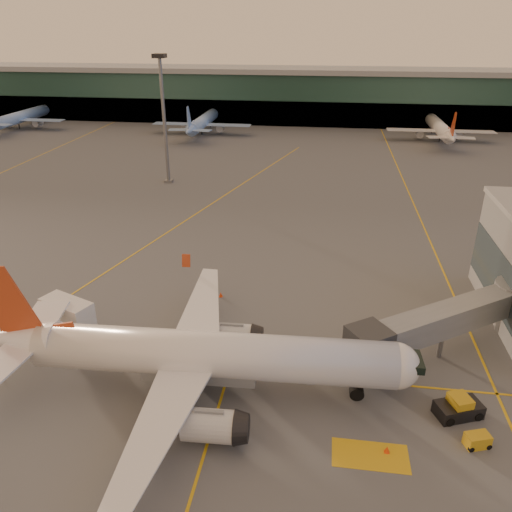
# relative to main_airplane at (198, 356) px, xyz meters

# --- Properties ---
(ground) EXTENTS (600.00, 600.00, 0.00)m
(ground) POSITION_rel_main_airplane_xyz_m (-2.84, -1.66, -3.90)
(ground) COLOR #4C4F54
(ground) RESTS_ON ground
(taxi_markings) EXTENTS (100.12, 173.00, 0.01)m
(taxi_markings) POSITION_rel_main_airplane_xyz_m (-10.16, 42.83, -3.90)
(taxi_markings) COLOR gold
(taxi_markings) RESTS_ON ground
(terminal) EXTENTS (400.00, 20.00, 17.60)m
(terminal) POSITION_rel_main_airplane_xyz_m (-2.84, 140.14, 4.86)
(terminal) COLOR #19382D
(terminal) RESTS_ON ground
(mast_west_near) EXTENTS (2.40, 2.40, 25.60)m
(mast_west_near) POSITION_rel_main_airplane_xyz_m (-22.84, 64.34, 10.96)
(mast_west_near) COLOR slate
(mast_west_near) RESTS_ON ground
(distant_aircraft_row) EXTENTS (290.00, 34.00, 13.00)m
(distant_aircraft_row) POSITION_rel_main_airplane_xyz_m (-23.84, 116.34, -3.90)
(distant_aircraft_row) COLOR #86A9E0
(distant_aircraft_row) RESTS_ON ground
(main_airplane) EXTENTS (39.77, 35.79, 12.01)m
(main_airplane) POSITION_rel_main_airplane_xyz_m (0.00, 0.00, 0.00)
(main_airplane) COLOR white
(main_airplane) RESTS_ON ground
(jet_bridge) EXTENTS (20.58, 15.64, 5.92)m
(jet_bridge) POSITION_rel_main_airplane_xyz_m (24.04, 9.35, 0.19)
(jet_bridge) COLOR slate
(jet_bridge) RESTS_ON ground
(catering_truck) EXTENTS (6.29, 4.52, 4.48)m
(catering_truck) POSITION_rel_main_airplane_xyz_m (-15.83, 6.47, -1.35)
(catering_truck) COLOR #C23B1B
(catering_truck) RESTS_ON ground
(gpu_cart) EXTENTS (2.24, 1.74, 1.15)m
(gpu_cart) POSITION_rel_main_airplane_xyz_m (23.69, -3.42, -3.34)
(gpu_cart) COLOR gold
(gpu_cart) RESTS_ON ground
(pushback_tug) EXTENTS (4.38, 3.35, 2.01)m
(pushback_tug) POSITION_rel_main_airplane_xyz_m (22.94, -0.06, -3.09)
(pushback_tug) COLOR black
(pushback_tug) RESTS_ON ground
(cone_nose) EXTENTS (0.43, 0.43, 0.55)m
(cone_nose) POSITION_rel_main_airplane_xyz_m (21.80, -1.14, -3.64)
(cone_nose) COLOR #F2400C
(cone_nose) RESTS_ON ground
(cone_wing_left) EXTENTS (0.49, 0.49, 0.62)m
(cone_wing_left) POSITION_rel_main_airplane_xyz_m (-1.68, 17.40, -3.60)
(cone_wing_left) COLOR #F2400C
(cone_wing_left) RESTS_ON ground
(cone_fwd) EXTENTS (0.47, 0.47, 0.60)m
(cone_fwd) POSITION_rel_main_airplane_xyz_m (16.48, -5.12, -3.61)
(cone_fwd) COLOR #F2400C
(cone_fwd) RESTS_ON ground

